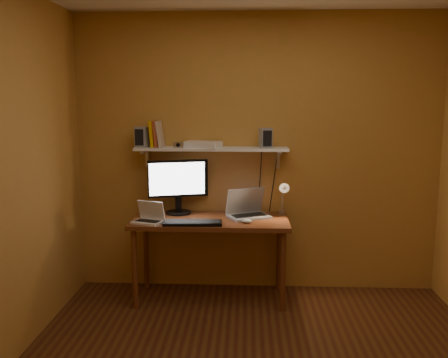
# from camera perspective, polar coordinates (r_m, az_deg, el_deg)

# --- Properties ---
(room) EXTENTS (3.44, 3.24, 2.64)m
(room) POSITION_cam_1_polar(r_m,az_deg,el_deg) (2.89, 4.63, -0.54)
(room) COLOR #523115
(room) RESTS_ON ground
(desk) EXTENTS (1.40, 0.60, 0.75)m
(desk) POSITION_cam_1_polar(r_m,az_deg,el_deg) (4.29, -1.68, -5.93)
(desk) COLOR maroon
(desk) RESTS_ON ground
(wall_shelf) EXTENTS (1.40, 0.25, 0.21)m
(wall_shelf) POSITION_cam_1_polar(r_m,az_deg,el_deg) (4.35, -1.53, 3.61)
(wall_shelf) COLOR white
(wall_shelf) RESTS_ON room
(monitor) EXTENTS (0.55, 0.29, 0.51)m
(monitor) POSITION_cam_1_polar(r_m,az_deg,el_deg) (4.43, -5.54, -0.57)
(monitor) COLOR black
(monitor) RESTS_ON desk
(laptop) EXTENTS (0.43, 0.39, 0.26)m
(laptop) POSITION_cam_1_polar(r_m,az_deg,el_deg) (4.34, 2.80, -3.64)
(laptop) COLOR gray
(laptop) RESTS_ON desk
(netbook) EXTENTS (0.29, 0.25, 0.19)m
(netbook) POSITION_cam_1_polar(r_m,az_deg,el_deg) (4.18, -8.97, -4.49)
(netbook) COLOR white
(netbook) RESTS_ON desk
(keyboard) EXTENTS (0.51, 0.19, 0.03)m
(keyboard) POSITION_cam_1_polar(r_m,az_deg,el_deg) (4.08, -3.77, -5.28)
(keyboard) COLOR black
(keyboard) RESTS_ON desk
(mouse) EXTENTS (0.11, 0.08, 0.03)m
(mouse) POSITION_cam_1_polar(r_m,az_deg,el_deg) (4.12, 2.80, -5.08)
(mouse) COLOR white
(mouse) RESTS_ON desk
(desk_lamp) EXTENTS (0.09, 0.23, 0.38)m
(desk_lamp) POSITION_cam_1_polar(r_m,az_deg,el_deg) (4.34, 7.15, -1.81)
(desk_lamp) COLOR silver
(desk_lamp) RESTS_ON desk
(speaker_left) EXTENTS (0.13, 0.13, 0.19)m
(speaker_left) POSITION_cam_1_polar(r_m,az_deg,el_deg) (4.43, -9.85, 5.01)
(speaker_left) COLOR gray
(speaker_left) RESTS_ON wall_shelf
(speaker_right) EXTENTS (0.12, 0.12, 0.18)m
(speaker_right) POSITION_cam_1_polar(r_m,az_deg,el_deg) (4.31, 5.02, 4.95)
(speaker_right) COLOR gray
(speaker_right) RESTS_ON wall_shelf
(books) EXTENTS (0.12, 0.16, 0.24)m
(books) POSITION_cam_1_polar(r_m,az_deg,el_deg) (4.43, -8.14, 5.39)
(books) COLOR #CB9201
(books) RESTS_ON wall_shelf
(shelf_camera) EXTENTS (0.10, 0.05, 0.06)m
(shelf_camera) POSITION_cam_1_polar(r_m,az_deg,el_deg) (4.32, -5.49, 4.13)
(shelf_camera) COLOR silver
(shelf_camera) RESTS_ON wall_shelf
(router) EXTENTS (0.37, 0.30, 0.05)m
(router) POSITION_cam_1_polar(r_m,az_deg,el_deg) (4.35, -2.64, 4.18)
(router) COLOR white
(router) RESTS_ON wall_shelf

